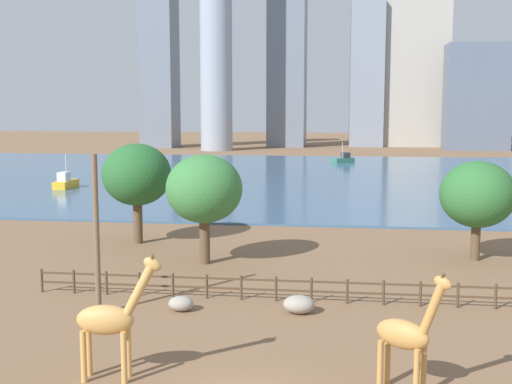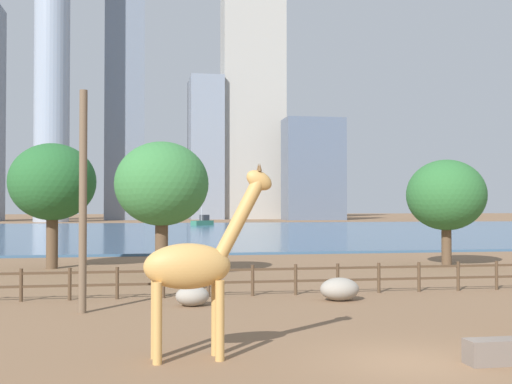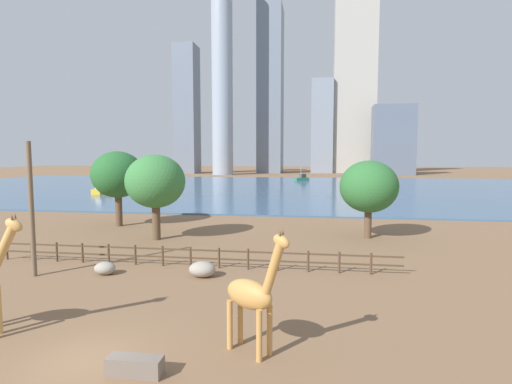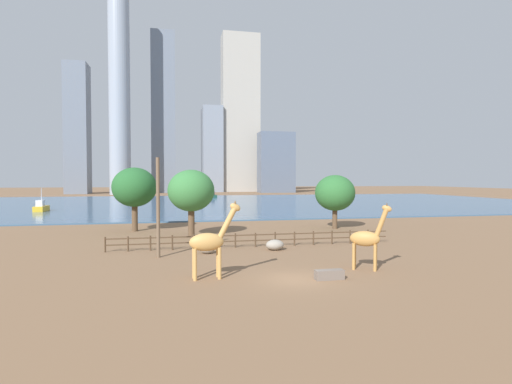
% 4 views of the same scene
% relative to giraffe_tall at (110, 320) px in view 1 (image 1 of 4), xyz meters
% --- Properties ---
extents(ground_plane, '(400.00, 400.00, 0.00)m').
position_rel_giraffe_tall_xyz_m(ground_plane, '(5.10, 78.71, -2.31)').
color(ground_plane, brown).
extents(harbor_water, '(180.00, 86.00, 0.20)m').
position_rel_giraffe_tall_xyz_m(harbor_water, '(5.10, 75.71, -2.21)').
color(harbor_water, '#3D6084').
rests_on(harbor_water, ground).
extents(giraffe_tall, '(3.35, 0.99, 4.87)m').
position_rel_giraffe_tall_xyz_m(giraffe_tall, '(0.00, 0.00, 0.00)').
color(giraffe_tall, tan).
rests_on(giraffe_tall, ground).
extents(giraffe_companion, '(2.66, 1.97, 4.64)m').
position_rel_giraffe_tall_xyz_m(giraffe_companion, '(10.75, 0.22, -0.15)').
color(giraffe_companion, '#C18C47').
rests_on(giraffe_companion, ground).
extents(utility_pole, '(0.28, 0.28, 7.91)m').
position_rel_giraffe_tall_xyz_m(utility_pole, '(-3.39, 7.51, 1.65)').
color(utility_pole, brown).
rests_on(utility_pole, ground).
extents(boulder_near_fence, '(1.27, 1.02, 0.76)m').
position_rel_giraffe_tall_xyz_m(boulder_near_fence, '(0.56, 8.40, -1.93)').
color(boulder_near_fence, gray).
rests_on(boulder_near_fence, ground).
extents(boulder_by_pole, '(1.57, 1.22, 0.92)m').
position_rel_giraffe_tall_xyz_m(boulder_by_pole, '(6.44, 8.76, -1.85)').
color(boulder_by_pole, gray).
rests_on(boulder_by_pole, ground).
extents(enclosure_fence, '(26.12, 0.14, 1.30)m').
position_rel_giraffe_tall_xyz_m(enclosure_fence, '(4.68, 10.71, -1.55)').
color(enclosure_fence, '#4C3826').
rests_on(enclosure_fence, ground).
extents(tree_left_large, '(5.18, 5.18, 7.56)m').
position_rel_giraffe_tall_xyz_m(tree_left_large, '(-6.71, 24.27, 2.88)').
color(tree_left_large, brown).
rests_on(tree_left_large, ground).
extents(tree_center_broad, '(4.95, 4.95, 6.69)m').
position_rel_giraffe_tall_xyz_m(tree_center_broad, '(17.48, 21.73, 2.13)').
color(tree_center_broad, brown).
rests_on(tree_center_broad, ground).
extents(tree_right_tall, '(4.98, 4.98, 7.20)m').
position_rel_giraffe_tall_xyz_m(tree_right_tall, '(-0.34, 18.45, 2.61)').
color(tree_right_tall, brown).
rests_on(tree_right_tall, ground).
extents(boat_ferry, '(1.81, 4.78, 4.26)m').
position_rel_giraffe_tall_xyz_m(boat_ferry, '(-26.24, 55.43, -1.39)').
color(boat_ferry, gold).
rests_on(boat_ferry, harbor_water).
extents(boat_sailboat, '(4.38, 3.93, 3.91)m').
position_rel_giraffe_tall_xyz_m(boat_sailboat, '(9.28, 100.86, -1.45)').
color(boat_sailboat, '#337259').
rests_on(boat_sailboat, harbor_water).
extents(skyline_tower_needle, '(15.68, 9.11, 26.90)m').
position_rel_giraffe_tall_xyz_m(skyline_tower_needle, '(43.02, 148.98, 11.14)').
color(skyline_tower_needle, slate).
rests_on(skyline_tower_needle, ground).
extents(skyline_tower_glass, '(9.22, 15.12, 39.78)m').
position_rel_giraffe_tall_xyz_m(skyline_tower_glass, '(15.81, 165.20, 17.58)').
color(skyline_tower_glass, gray).
rests_on(skyline_tower_glass, ground).
extents(skyline_block_left, '(8.87, 10.38, 53.13)m').
position_rel_giraffe_tall_xyz_m(skyline_block_left, '(-40.59, 150.74, 24.26)').
color(skyline_block_left, slate).
rests_on(skyline_block_left, ground).
extents(skyline_block_right, '(10.24, 15.59, 70.58)m').
position_rel_giraffe_tall_xyz_m(skyline_block_right, '(-6.36, 160.85, 32.98)').
color(skyline_block_right, slate).
rests_on(skyline_block_right, ground).
extents(skyline_tower_short, '(17.63, 10.12, 74.48)m').
position_rel_giraffe_tall_xyz_m(skyline_tower_short, '(29.40, 164.73, 34.93)').
color(skyline_tower_short, '#ADA89E').
rests_on(skyline_tower_short, ground).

